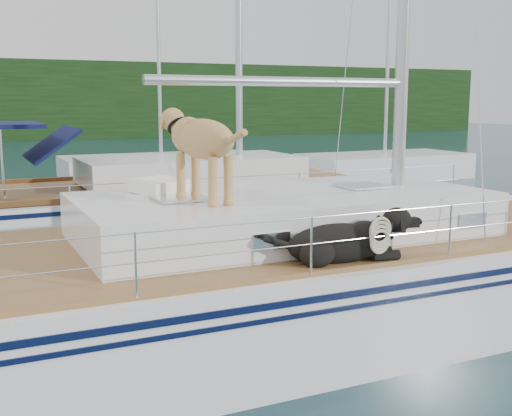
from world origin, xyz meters
TOP-DOWN VIEW (x-y plane):
  - ground at (0.00, 0.00)m, footprint 120.00×120.00m
  - main_sailboat at (0.09, -0.01)m, footprint 12.00×3.80m
  - neighbor_sailboat at (0.70, 6.41)m, footprint 11.00×3.50m
  - bg_boat_center at (4.00, 16.00)m, footprint 7.20×3.00m
  - bg_boat_east at (12.00, 13.00)m, footprint 6.40×3.00m

SIDE VIEW (x-z plane):
  - ground at x=0.00m, z-range 0.00..0.00m
  - bg_boat_center at x=4.00m, z-range -5.37..6.28m
  - bg_boat_east at x=12.00m, z-range -5.37..6.28m
  - neighbor_sailboat at x=0.70m, z-range -6.02..7.28m
  - main_sailboat at x=0.09m, z-range -6.32..7.69m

